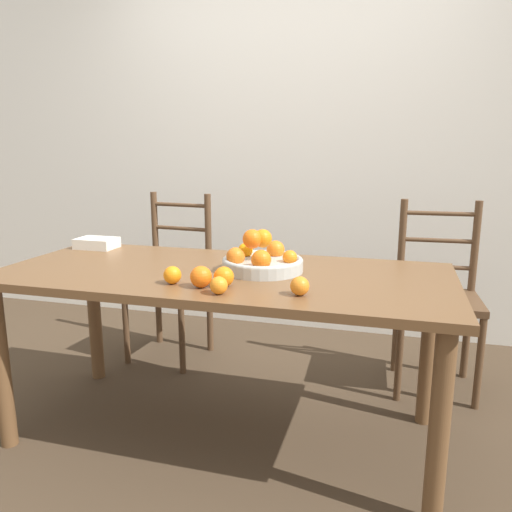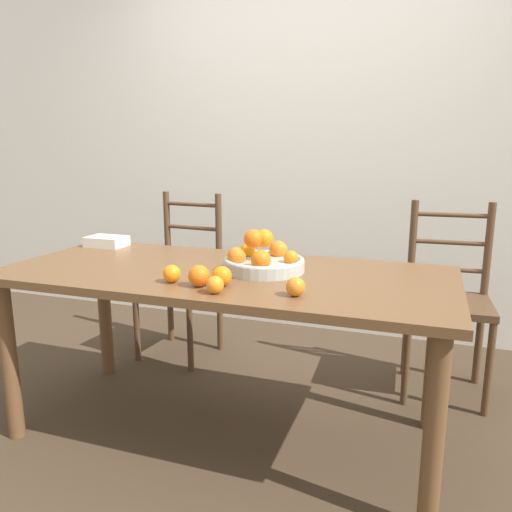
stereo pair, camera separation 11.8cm
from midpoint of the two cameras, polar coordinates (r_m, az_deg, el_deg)
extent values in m
plane|color=#423323|center=(2.44, -1.99, -19.39)|extent=(12.00, 12.00, 0.00)
cube|color=silver|center=(3.51, 6.92, 12.56)|extent=(8.00, 0.06, 2.60)
cube|color=brown|center=(2.14, -2.14, -2.16)|extent=(1.92, 0.85, 0.03)
cylinder|color=brown|center=(2.45, -25.12, -10.82)|extent=(0.07, 0.07, 0.73)
cylinder|color=brown|center=(1.83, 21.52, -18.57)|extent=(0.07, 0.07, 0.73)
cylinder|color=brown|center=(2.95, -15.79, -6.28)|extent=(0.07, 0.07, 0.73)
cylinder|color=brown|center=(2.45, 20.99, -10.46)|extent=(0.07, 0.07, 0.73)
cylinder|color=#B2B7B2|center=(2.12, 2.51, -1.13)|extent=(0.34, 0.34, 0.05)
torus|color=#B2B7B2|center=(2.12, 2.52, -0.50)|extent=(0.34, 0.34, 0.02)
sphere|color=orange|center=(2.09, 5.64, -0.23)|extent=(0.06, 0.06, 0.06)
sphere|color=orange|center=(2.21, 4.09, 0.71)|extent=(0.08, 0.08, 0.08)
sphere|color=orange|center=(2.21, 0.62, 0.66)|extent=(0.07, 0.07, 0.07)
sphere|color=orange|center=(2.09, -0.61, -0.05)|extent=(0.08, 0.08, 0.08)
sphere|color=orange|center=(2.00, 2.26, -0.46)|extent=(0.08, 0.08, 0.08)
sphere|color=orange|center=(2.10, 2.55, 1.99)|extent=(0.08, 0.08, 0.08)
sphere|color=orange|center=(2.11, 2.57, 2.03)|extent=(0.08, 0.08, 0.08)
sphere|color=orange|center=(2.08, 1.33, 1.95)|extent=(0.08, 0.08, 0.08)
sphere|color=orange|center=(1.80, -2.84, -3.32)|extent=(0.07, 0.07, 0.07)
sphere|color=orange|center=(1.96, -7.91, -2.04)|extent=(0.07, 0.07, 0.07)
sphere|color=orange|center=(1.89, -4.76, -2.30)|extent=(0.08, 0.08, 0.08)
sphere|color=orange|center=(1.78, 6.44, -3.52)|extent=(0.07, 0.07, 0.07)
sphere|color=orange|center=(1.89, -2.16, -2.33)|extent=(0.08, 0.08, 0.08)
cylinder|color=#513823|center=(3.12, -12.44, -7.48)|extent=(0.04, 0.04, 0.48)
cylinder|color=#513823|center=(2.92, -6.39, -8.67)|extent=(0.04, 0.04, 0.48)
cylinder|color=#513823|center=(3.33, -8.94, -1.36)|extent=(0.04, 0.04, 1.00)
cylinder|color=#513823|center=(3.14, -3.13, -2.06)|extent=(0.04, 0.04, 1.00)
cube|color=#513823|center=(3.08, -7.82, -2.56)|extent=(0.46, 0.44, 0.04)
cylinder|color=#513823|center=(3.20, -6.18, 0.61)|extent=(0.38, 0.06, 0.02)
cylinder|color=#513823|center=(3.17, -6.24, 3.22)|extent=(0.38, 0.06, 0.02)
cylinder|color=#513823|center=(3.15, -6.30, 5.88)|extent=(0.38, 0.06, 0.02)
cylinder|color=#513823|center=(2.67, 18.04, -11.28)|extent=(0.04, 0.04, 0.48)
cylinder|color=#513823|center=(2.71, 26.24, -11.59)|extent=(0.04, 0.04, 0.48)
cylinder|color=#513823|center=(2.92, 18.25, -3.74)|extent=(0.04, 0.04, 1.00)
cylinder|color=#513823|center=(2.96, 25.61, -4.14)|extent=(0.04, 0.04, 1.00)
cube|color=#513823|center=(2.77, 22.26, -5.11)|extent=(0.44, 0.42, 0.04)
cylinder|color=#513823|center=(2.91, 22.16, -1.43)|extent=(0.38, 0.04, 0.02)
cylinder|color=#513823|center=(2.88, 22.40, 1.43)|extent=(0.38, 0.04, 0.02)
cylinder|color=#513823|center=(2.85, 22.64, 4.34)|extent=(0.38, 0.04, 0.02)
cube|color=silver|center=(2.76, -15.53, 1.61)|extent=(0.20, 0.14, 0.05)
camera|label=1|loc=(0.06, -88.32, 0.37)|focal=35.00mm
camera|label=2|loc=(0.06, 91.68, -0.37)|focal=35.00mm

